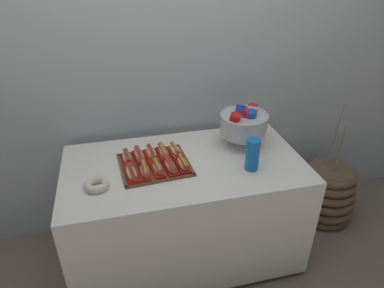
{
  "coord_description": "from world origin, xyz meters",
  "views": [
    {
      "loc": [
        -0.37,
        -1.7,
        1.88
      ],
      "look_at": [
        0.06,
        0.06,
        0.85
      ],
      "focal_mm": 31.88,
      "sensor_mm": 36.0,
      "label": 1
    }
  ],
  "objects": [
    {
      "name": "donut",
      "position": [
        -0.51,
        -0.13,
        0.78
      ],
      "size": [
        0.14,
        0.14,
        0.04
      ],
      "color": "silver",
      "rests_on": "buffet_table"
    },
    {
      "name": "hot_dog_3",
      "position": [
        -0.1,
        -0.06,
        0.79
      ],
      "size": [
        0.08,
        0.18,
        0.06
      ],
      "color": "#B21414",
      "rests_on": "serving_tray"
    },
    {
      "name": "hot_dog_1",
      "position": [
        -0.25,
        -0.08,
        0.79
      ],
      "size": [
        0.06,
        0.17,
        0.06
      ],
      "color": "red",
      "rests_on": "serving_tray"
    },
    {
      "name": "floor_vase",
      "position": [
        1.16,
        0.12,
        0.22
      ],
      "size": [
        0.44,
        0.44,
        0.95
      ],
      "color": "brown",
      "rests_on": "ground_plane"
    },
    {
      "name": "hot_dog_0",
      "position": [
        -0.32,
        -0.08,
        0.79
      ],
      "size": [
        0.08,
        0.18,
        0.06
      ],
      "color": "#B21414",
      "rests_on": "serving_tray"
    },
    {
      "name": "cup_stack",
      "position": [
        0.37,
        -0.15,
        0.85
      ],
      "size": [
        0.08,
        0.08,
        0.19
      ],
      "color": "blue",
      "rests_on": "buffet_table"
    },
    {
      "name": "hot_dog_9",
      "position": [
        -0.03,
        0.11,
        0.79
      ],
      "size": [
        0.08,
        0.16,
        0.06
      ],
      "color": "red",
      "rests_on": "serving_tray"
    },
    {
      "name": "hot_dog_2",
      "position": [
        -0.17,
        -0.07,
        0.79
      ],
      "size": [
        0.07,
        0.16,
        0.06
      ],
      "color": "red",
      "rests_on": "serving_tray"
    },
    {
      "name": "hot_dog_6",
      "position": [
        -0.26,
        0.09,
        0.79
      ],
      "size": [
        0.08,
        0.19,
        0.06
      ],
      "color": "red",
      "rests_on": "serving_tray"
    },
    {
      "name": "punch_bowl",
      "position": [
        0.42,
        0.13,
        0.91
      ],
      "size": [
        0.31,
        0.31,
        0.27
      ],
      "color": "silver",
      "rests_on": "buffet_table"
    },
    {
      "name": "hot_dog_8",
      "position": [
        -0.11,
        0.1,
        0.79
      ],
      "size": [
        0.08,
        0.19,
        0.06
      ],
      "color": "red",
      "rests_on": "serving_tray"
    },
    {
      "name": "back_wall",
      "position": [
        0.0,
        0.5,
        1.3
      ],
      "size": [
        6.0,
        0.1,
        2.6
      ],
      "primitive_type": "cube",
      "color": "#B2BCC1",
      "rests_on": "ground_plane"
    },
    {
      "name": "serving_tray",
      "position": [
        -0.18,
        0.01,
        0.76
      ],
      "size": [
        0.43,
        0.39,
        0.01
      ],
      "color": "brown",
      "rests_on": "buffet_table"
    },
    {
      "name": "hot_dog_4",
      "position": [
        -0.02,
        -0.06,
        0.79
      ],
      "size": [
        0.07,
        0.16,
        0.06
      ],
      "color": "#B21414",
      "rests_on": "serving_tray"
    },
    {
      "name": "hot_dog_7",
      "position": [
        -0.18,
        0.09,
        0.79
      ],
      "size": [
        0.08,
        0.17,
        0.06
      ],
      "color": "red",
      "rests_on": "serving_tray"
    },
    {
      "name": "buffet_table",
      "position": [
        0.0,
        0.0,
        0.4
      ],
      "size": [
        1.45,
        0.78,
        0.76
      ],
      "color": "white",
      "rests_on": "ground_plane"
    },
    {
      "name": "ground_plane",
      "position": [
        0.0,
        0.0,
        0.0
      ],
      "size": [
        10.0,
        10.0,
        0.0
      ],
      "primitive_type": "plane",
      "color": "#7A6B5B"
    },
    {
      "name": "hot_dog_5",
      "position": [
        -0.33,
        0.08,
        0.79
      ],
      "size": [
        0.07,
        0.16,
        0.06
      ],
      "color": "red",
      "rests_on": "serving_tray"
    }
  ]
}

